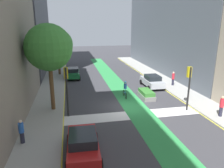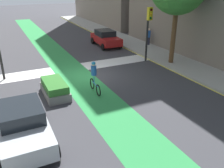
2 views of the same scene
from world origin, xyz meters
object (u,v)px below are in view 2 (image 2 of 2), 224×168
object	(u,v)px
pedestrian_sidewalk_left_a	(149,36)
median_planter	(55,89)
traffic_signal_near_left	(149,24)
car_red_left_near	(106,38)
car_silver_right_far	(23,124)
cyclist_in_lane	(94,76)

from	to	relation	value
pedestrian_sidewalk_left_a	median_planter	xyz separation A→B (m)	(11.25, 7.16, -0.58)
traffic_signal_near_left	car_red_left_near	size ratio (longest dim) A/B	1.00
car_silver_right_far	car_red_left_near	xyz separation A→B (m)	(-9.55, -12.93, 0.00)
traffic_signal_near_left	median_planter	world-z (taller)	traffic_signal_near_left
median_planter	car_silver_right_far	bearing A→B (deg)	60.46
car_silver_right_far	median_planter	size ratio (longest dim) A/B	1.64
car_red_left_near	car_silver_right_far	bearing A→B (deg)	53.56
median_planter	traffic_signal_near_left	bearing A→B (deg)	-159.96
traffic_signal_near_left	pedestrian_sidewalk_left_a	bearing A→B (deg)	-125.62
cyclist_in_lane	pedestrian_sidewalk_left_a	xyz separation A→B (m)	(-9.02, -7.72, 0.01)
cyclist_in_lane	median_planter	size ratio (longest dim) A/B	0.72
car_silver_right_far	car_red_left_near	bearing A→B (deg)	-126.44
traffic_signal_near_left	cyclist_in_lane	size ratio (longest dim) A/B	2.30
traffic_signal_near_left	car_silver_right_far	distance (m)	12.62
car_silver_right_far	cyclist_in_lane	xyz separation A→B (m)	(-4.36, -3.20, 0.17)
traffic_signal_near_left	car_silver_right_far	world-z (taller)	traffic_signal_near_left
cyclist_in_lane	median_planter	distance (m)	2.37
car_silver_right_far	pedestrian_sidewalk_left_a	bearing A→B (deg)	-140.78
car_red_left_near	cyclist_in_lane	world-z (taller)	cyclist_in_lane
cyclist_in_lane	pedestrian_sidewalk_left_a	bearing A→B (deg)	-139.44
traffic_signal_near_left	pedestrian_sidewalk_left_a	size ratio (longest dim) A/B	2.61
car_red_left_near	median_planter	xyz separation A→B (m)	(7.42, 9.17, -0.40)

